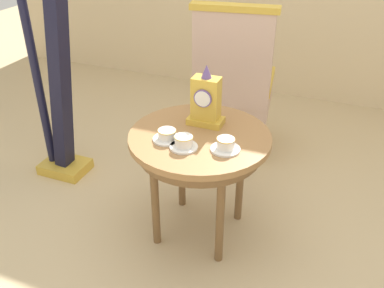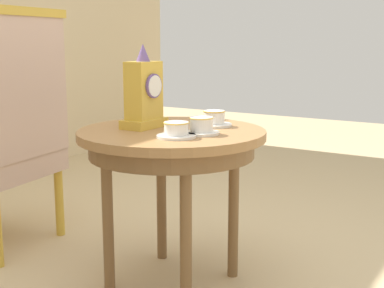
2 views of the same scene
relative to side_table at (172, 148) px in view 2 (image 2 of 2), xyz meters
name	(u,v)px [view 2 (image 2 of 2)]	position (x,y,z in m)	size (l,w,h in m)	color
side_table	(172,148)	(0.00, 0.00, 0.00)	(0.75, 0.75, 0.65)	#9E7042
teacup_left	(176,131)	(-0.14, -0.11, 0.10)	(0.15, 0.15, 0.06)	white
teacup_right	(201,126)	(-0.03, -0.15, 0.10)	(0.14, 0.14, 0.07)	white
teacup_center	(214,119)	(0.17, -0.10, 0.10)	(0.15, 0.15, 0.06)	white
mantel_clock	(144,94)	(-0.01, 0.12, 0.21)	(0.19, 0.11, 0.34)	gold
armchair	(6,127)	(-0.08, 0.89, 0.02)	(0.61, 0.60, 1.14)	#CCA893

